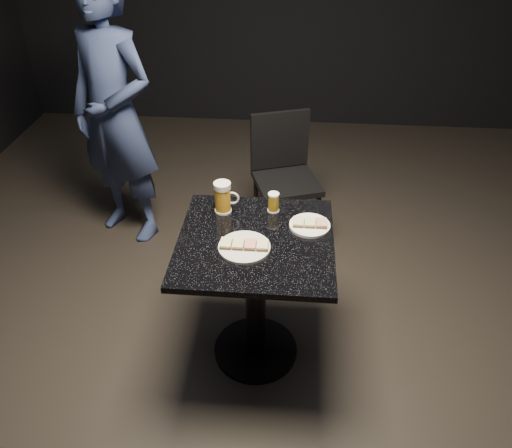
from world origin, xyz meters
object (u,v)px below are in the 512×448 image
Objects in this scene: patron at (115,115)px; beer_mug at (223,197)px; plate_small at (310,225)px; plate_large at (244,247)px; beer_tumbler at (273,202)px; table at (256,280)px; chair at (284,171)px.

beer_mug is at bearing -22.65° from patron.
plate_small is 1.53m from patron.
plate_large is 0.33m from beer_tumbler.
plate_large is 0.13× the size of patron.
beer_tumbler is at bearing -14.36° from patron.
beer_mug reaches higher than table.
chair is (0.03, 0.84, -0.30)m from beer_tumbler.
patron reaches higher than table.
beer_mug is (-0.13, 0.28, 0.07)m from plate_large.
patron is 1.32m from beer_tumbler.
table is 0.42m from beer_mug.
beer_mug reaches higher than plate_large.
beer_mug reaches higher than chair.
plate_large is 0.26m from table.
beer_mug is at bearing -174.47° from beer_tumbler.
plate_small is 0.25× the size of table.
chair is at bearing 83.08° from plate_large.
plate_small is at bearing -13.77° from patron.
chair is at bearing 98.71° from plate_small.
chair is (-0.15, 0.96, -0.26)m from plate_small.
patron is 1.99× the size of chair.
patron is at bearing 141.71° from beer_tumbler.
plate_small is 0.43m from beer_mug.
plate_small is 0.22m from beer_tumbler.
plate_large is at bearing -109.72° from beer_tumbler.
beer_tumbler is at bearing 70.28° from plate_large.
chair is (0.27, 0.86, -0.33)m from beer_mug.
beer_mug is at bearing 114.53° from plate_large.
patron is (-0.92, 1.12, 0.10)m from plate_large.
plate_small is at bearing -81.29° from chair.
plate_large is 1.45× the size of beer_mug.
plate_large is at bearing -26.64° from patron.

